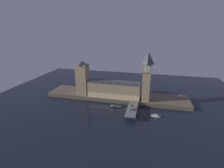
{
  "coord_description": "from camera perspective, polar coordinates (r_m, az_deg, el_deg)",
  "views": [
    {
      "loc": [
        49.23,
        -195.63,
        105.35
      ],
      "look_at": [
        -2.92,
        20.0,
        29.36
      ],
      "focal_mm": 26.0,
      "sensor_mm": 36.0,
      "label": 1
    }
  ],
  "objects": [
    {
      "name": "ground_plane",
      "position": [
        227.59,
        -0.47,
        -8.67
      ],
      "size": [
        400.0,
        400.0,
        0.0
      ],
      "primitive_type": "plane",
      "color": "black"
    },
    {
      "name": "clock_tower",
      "position": [
        230.89,
        12.16,
        3.09
      ],
      "size": [
        13.35,
        13.46,
        72.71
      ],
      "color": "tan",
      "rests_on": "embankment"
    },
    {
      "name": "boat_downstream",
      "position": [
        214.9,
        15.13,
        -10.81
      ],
      "size": [
        12.92,
        6.35,
        3.23
      ],
      "color": "white",
      "rests_on": "ground_plane"
    },
    {
      "name": "car_southbound_lead",
      "position": [
        210.36,
        7.75,
        -8.86
      ],
      "size": [
        2.01,
        4.48,
        1.58
      ],
      "color": "red",
      "rests_on": "bridge"
    },
    {
      "name": "street_lamp_far",
      "position": [
        227.11,
        6.08,
        -5.58
      ],
      "size": [
        1.34,
        0.6,
        7.04
      ],
      "color": "#2D3333",
      "rests_on": "bridge"
    },
    {
      "name": "victoria_tower",
      "position": [
        258.05,
        -10.29,
        2.19
      ],
      "size": [
        17.2,
        17.2,
        59.58
      ],
      "color": "tan",
      "rests_on": "embankment"
    },
    {
      "name": "car_northbound_trail",
      "position": [
        210.16,
        6.16,
        -8.83
      ],
      "size": [
        2.08,
        4.42,
        1.47
      ],
      "color": "silver",
      "rests_on": "bridge"
    },
    {
      "name": "boat_upstream",
      "position": [
        231.16,
        1.38,
        -7.85
      ],
      "size": [
        17.67,
        5.9,
        3.54
      ],
      "color": "#28282D",
      "rests_on": "ground_plane"
    },
    {
      "name": "street_lamp_mid",
      "position": [
        212.99,
        8.8,
        -7.56
      ],
      "size": [
        1.34,
        0.6,
        6.4
      ],
      "color": "#2D3333",
      "rests_on": "bridge"
    },
    {
      "name": "parliament_hall",
      "position": [
        247.61,
        0.72,
        -1.81
      ],
      "size": [
        79.12,
        19.74,
        29.39
      ],
      "color": "tan",
      "rests_on": "embankment"
    },
    {
      "name": "pedestrian_mid_walk",
      "position": [
        215.04,
        8.67,
        -8.21
      ],
      "size": [
        0.38,
        0.38,
        1.69
      ],
      "color": "black",
      "rests_on": "bridge"
    },
    {
      "name": "pedestrian_far_rail",
      "position": [
        225.7,
        6.04,
        -6.73
      ],
      "size": [
        0.38,
        0.38,
        1.64
      ],
      "color": "black",
      "rests_on": "bridge"
    },
    {
      "name": "embankment",
      "position": [
        260.76,
        1.61,
        -4.26
      ],
      "size": [
        220.0,
        42.0,
        5.56
      ],
      "color": "brown",
      "rests_on": "ground_plane"
    },
    {
      "name": "car_northbound_lead",
      "position": [
        219.68,
        6.54,
        -7.57
      ],
      "size": [
        2.06,
        4.62,
        1.38
      ],
      "color": "yellow",
      "rests_on": "bridge"
    },
    {
      "name": "bridge",
      "position": [
        216.11,
        7.1,
        -8.82
      ],
      "size": [
        12.93,
        46.0,
        7.23
      ],
      "color": "slate",
      "rests_on": "ground_plane"
    },
    {
      "name": "street_lamp_near",
      "position": [
        200.99,
        4.92,
        -9.04
      ],
      "size": [
        1.34,
        0.6,
        6.67
      ],
      "color": "#2D3333",
      "rests_on": "bridge"
    }
  ]
}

